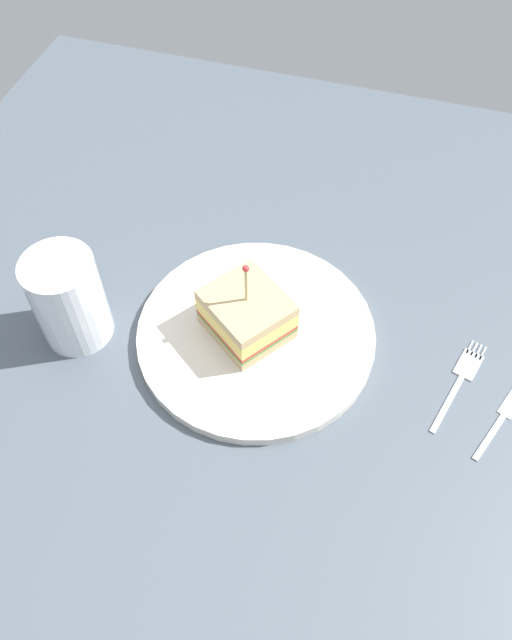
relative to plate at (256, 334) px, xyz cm
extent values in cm
cube|color=#4C5660|center=(0.00, 0.00, -1.64)|extent=(99.13, 99.13, 2.00)
cylinder|color=silver|center=(0.00, 0.00, 0.00)|extent=(26.20, 26.20, 1.28)
cube|color=tan|center=(0.05, 1.03, 1.25)|extent=(10.95, 11.15, 1.22)
cube|color=#478438|center=(0.05, 1.03, 2.06)|extent=(10.95, 11.15, 0.40)
cube|color=red|center=(0.05, 1.03, 2.51)|extent=(10.95, 11.15, 0.50)
cube|color=#F4D666|center=(0.05, 1.03, 3.71)|extent=(10.95, 11.15, 1.90)
cube|color=tan|center=(0.05, 1.03, 5.28)|extent=(10.95, 11.15, 1.22)
cylinder|color=tan|center=(0.05, 1.03, 8.01)|extent=(0.30, 0.30, 5.47)
sphere|color=red|center=(0.05, 1.03, 10.75)|extent=(0.70, 0.70, 0.70)
cylinder|color=#B74C33|center=(-4.68, 19.21, 2.68)|extent=(6.67, 6.67, 6.63)
cylinder|color=white|center=(-4.68, 19.21, 4.92)|extent=(7.58, 7.58, 11.11)
cube|color=silver|center=(-2.35, -21.38, -0.46)|extent=(7.62, 2.79, 0.35)
cube|color=silver|center=(3.10, -23.00, -0.46)|extent=(4.08, 3.13, 0.35)
cube|color=silver|center=(4.99, -24.35, -0.46)|extent=(1.97, 0.74, 0.35)
cube|color=silver|center=(5.14, -23.87, -0.46)|extent=(1.97, 0.74, 0.35)
cube|color=silver|center=(5.28, -23.39, -0.46)|extent=(1.97, 0.74, 0.35)
cube|color=silver|center=(5.42, -22.91, -0.46)|extent=(1.97, 0.74, 0.35)
cube|color=silver|center=(-4.14, -26.19, -0.46)|extent=(7.52, 3.59, 0.35)
camera|label=1|loc=(-38.17, -11.46, 57.66)|focal=35.64mm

